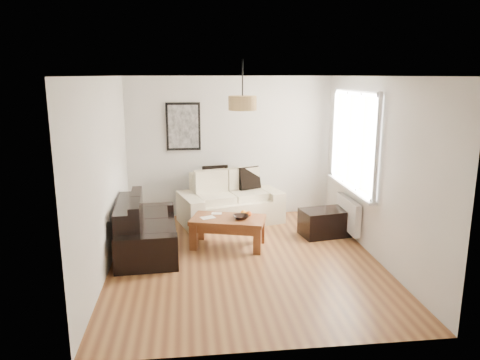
{
  "coord_description": "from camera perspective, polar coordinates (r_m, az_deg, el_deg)",
  "views": [
    {
      "loc": [
        -0.78,
        -6.12,
        2.61
      ],
      "look_at": [
        0.0,
        0.6,
        1.05
      ],
      "focal_mm": 34.04,
      "sensor_mm": 36.0,
      "label": 1
    }
  ],
  "objects": [
    {
      "name": "wall_right",
      "position": [
        6.81,
        16.71,
        1.34
      ],
      "size": [
        0.04,
        4.5,
        2.6
      ],
      "primitive_type": null,
      "color": "silver",
      "rests_on": "floor"
    },
    {
      "name": "orange_b",
      "position": [
        7.12,
        1.12,
        -4.25
      ],
      "size": [
        0.11,
        0.11,
        0.09
      ],
      "primitive_type": "sphere",
      "rotation": [
        0.0,
        0.0,
        -0.33
      ],
      "color": "#D55111",
      "rests_on": "fruit_bowl"
    },
    {
      "name": "pendant_shade",
      "position": [
        6.48,
        0.31,
        9.63
      ],
      "size": [
        0.4,
        0.4,
        0.2
      ],
      "primitive_type": "cylinder",
      "color": "tan",
      "rests_on": "ceiling"
    },
    {
      "name": "poster",
      "position": [
        8.39,
        -7.12,
        6.67
      ],
      "size": [
        0.62,
        0.04,
        0.87
      ],
      "primitive_type": null,
      "color": "black",
      "rests_on": "wall_back"
    },
    {
      "name": "loveseat_cream",
      "position": [
        8.22,
        -1.22,
        -2.32
      ],
      "size": [
        1.96,
        1.41,
        0.88
      ],
      "primitive_type": null,
      "rotation": [
        0.0,
        0.0,
        0.28
      ],
      "color": "beige",
      "rests_on": "floor"
    },
    {
      "name": "orange_a",
      "position": [
        7.13,
        0.84,
        -4.22
      ],
      "size": [
        0.07,
        0.07,
        0.06
      ],
      "primitive_type": "sphere",
      "rotation": [
        0.0,
        0.0,
        0.04
      ],
      "color": "orange",
      "rests_on": "fruit_bowl"
    },
    {
      "name": "orange_c",
      "position": [
        7.16,
        0.42,
        -4.16
      ],
      "size": [
        0.1,
        0.1,
        0.09
      ],
      "primitive_type": "sphere",
      "rotation": [
        0.0,
        0.0,
        -0.07
      ],
      "color": "orange",
      "rests_on": "fruit_bowl"
    },
    {
      "name": "wall_front",
      "position": [
        4.16,
        4.58,
        -5.43
      ],
      "size": [
        3.8,
        0.04,
        2.6
      ],
      "primitive_type": null,
      "color": "silver",
      "rests_on": "floor"
    },
    {
      "name": "coffee_table",
      "position": [
        7.12,
        -1.49,
        -6.53
      ],
      "size": [
        1.25,
        0.91,
        0.46
      ],
      "primitive_type": null,
      "rotation": [
        0.0,
        0.0,
        -0.29
      ],
      "color": "brown",
      "rests_on": "floor"
    },
    {
      "name": "window_bay",
      "position": [
        7.47,
        14.18,
        4.83
      ],
      "size": [
        0.14,
        1.9,
        1.6
      ],
      "primitive_type": null,
      "color": "white",
      "rests_on": "wall_right"
    },
    {
      "name": "papers",
      "position": [
        7.07,
        -4.06,
        -4.71
      ],
      "size": [
        0.25,
        0.21,
        0.01
      ],
      "primitive_type": "cube",
      "rotation": [
        0.0,
        0.0,
        0.36
      ],
      "color": "silver",
      "rests_on": "coffee_table"
    },
    {
      "name": "ottoman",
      "position": [
        7.72,
        10.56,
        -5.27
      ],
      "size": [
        0.84,
        0.62,
        0.44
      ],
      "primitive_type": "cube",
      "rotation": [
        0.0,
        0.0,
        0.17
      ],
      "color": "black",
      "rests_on": "floor"
    },
    {
      "name": "cushion_right",
      "position": [
        8.39,
        1.1,
        0.24
      ],
      "size": [
        0.43,
        0.29,
        0.42
      ],
      "primitive_type": "cube",
      "rotation": [
        0.0,
        0.0,
        0.44
      ],
      "color": "black",
      "rests_on": "loveseat_cream"
    },
    {
      "name": "ceiling",
      "position": [
        6.17,
        0.66,
        12.89
      ],
      "size": [
        3.8,
        4.5,
        0.0
      ],
      "primitive_type": null,
      "color": "white",
      "rests_on": "floor"
    },
    {
      "name": "floor",
      "position": [
        6.7,
        0.6,
        -9.95
      ],
      "size": [
        4.5,
        4.5,
        0.0
      ],
      "primitive_type": "plane",
      "color": "brown",
      "rests_on": "ground"
    },
    {
      "name": "wall_left",
      "position": [
        6.35,
        -16.62,
        0.54
      ],
      "size": [
        0.04,
        4.5,
        2.6
      ],
      "primitive_type": null,
      "color": "silver",
      "rests_on": "floor"
    },
    {
      "name": "cushion_left",
      "position": [
        8.33,
        -3.07,
        0.26
      ],
      "size": [
        0.47,
        0.21,
        0.45
      ],
      "primitive_type": "cube",
      "rotation": [
        0.0,
        0.0,
        0.17
      ],
      "color": "black",
      "rests_on": "loveseat_cream"
    },
    {
      "name": "wall_back",
      "position": [
        8.5,
        -1.29,
        4.13
      ],
      "size": [
        3.8,
        0.04,
        2.6
      ],
      "primitive_type": null,
      "color": "silver",
      "rests_on": "floor"
    },
    {
      "name": "sofa_leather",
      "position": [
        7.05,
        -11.62,
        -5.69
      ],
      "size": [
        0.97,
        1.83,
        0.77
      ],
      "primitive_type": null,
      "rotation": [
        0.0,
        0.0,
        1.63
      ],
      "color": "black",
      "rests_on": "floor"
    },
    {
      "name": "fruit_bowl",
      "position": [
        6.99,
        0.11,
        -4.67
      ],
      "size": [
        0.26,
        0.26,
        0.06
      ],
      "primitive_type": "imported",
      "rotation": [
        0.0,
        0.0,
        0.07
      ],
      "color": "black",
      "rests_on": "coffee_table"
    },
    {
      "name": "radiator",
      "position": [
        7.72,
        13.4,
        -4.16
      ],
      "size": [
        0.1,
        0.9,
        0.52
      ],
      "primitive_type": "cube",
      "color": "white",
      "rests_on": "wall_right"
    }
  ]
}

